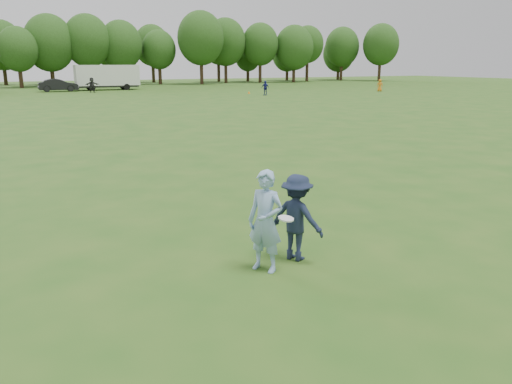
# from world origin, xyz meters

# --- Properties ---
(ground) EXTENTS (200.00, 200.00, 0.00)m
(ground) POSITION_xyz_m (0.00, 0.00, 0.00)
(ground) COLOR #245016
(ground) RESTS_ON ground
(thrower) EXTENTS (0.71, 0.77, 1.77)m
(thrower) POSITION_xyz_m (-0.45, -0.23, 0.88)
(thrower) COLOR #83A5CA
(thrower) RESTS_ON ground
(defender) EXTENTS (1.01, 1.18, 1.59)m
(defender) POSITION_xyz_m (0.29, -0.03, 0.79)
(defender) COLOR #192239
(defender) RESTS_ON ground
(player_far_b) EXTENTS (0.86, 0.97, 1.58)m
(player_far_b) POSITION_xyz_m (21.75, 42.23, 0.79)
(player_far_b) COLOR navy
(player_far_b) RESTS_ON ground
(player_far_c) EXTENTS (0.86, 0.87, 1.52)m
(player_far_c) POSITION_xyz_m (37.98, 42.41, 0.76)
(player_far_c) COLOR orange
(player_far_c) RESTS_ON ground
(player_far_d) EXTENTS (1.72, 0.74, 1.79)m
(player_far_d) POSITION_xyz_m (5.51, 55.93, 0.90)
(player_far_d) COLOR #262626
(player_far_d) RESTS_ON ground
(car_f) EXTENTS (4.75, 1.71, 1.56)m
(car_f) POSITION_xyz_m (2.11, 60.08, 0.78)
(car_f) COLOR black
(car_f) RESTS_ON ground
(field_cone) EXTENTS (0.28, 0.28, 0.30)m
(field_cone) POSITION_xyz_m (21.52, 45.88, 0.15)
(field_cone) COLOR orange
(field_cone) RESTS_ON ground
(disc_in_play) EXTENTS (0.30, 0.30, 0.08)m
(disc_in_play) POSITION_xyz_m (-0.16, -0.42, 0.95)
(disc_in_play) COLOR white
(disc_in_play) RESTS_ON ground
(cargo_trailer) EXTENTS (9.00, 2.75, 3.20)m
(cargo_trailer) POSITION_xyz_m (8.32, 61.23, 1.78)
(cargo_trailer) COLOR silver
(cargo_trailer) RESTS_ON ground
(treeline) EXTENTS (130.35, 18.39, 11.74)m
(treeline) POSITION_xyz_m (2.81, 76.90, 6.26)
(treeline) COLOR #332114
(treeline) RESTS_ON ground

